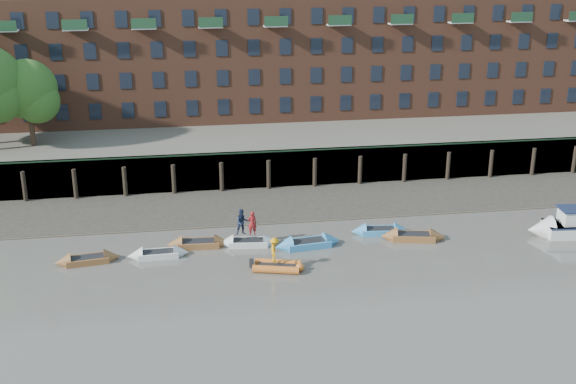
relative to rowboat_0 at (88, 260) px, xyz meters
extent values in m
plane|color=#615C54|center=(15.80, -9.06, -0.22)|extent=(220.00, 220.00, 0.00)
cube|color=#3D382F|center=(15.80, 8.94, -0.22)|extent=(110.00, 8.00, 0.50)
cube|color=#4C4336|center=(15.80, 5.54, -0.22)|extent=(110.00, 1.60, 0.10)
cube|color=#2D2A26|center=(15.80, 13.34, 1.38)|extent=(110.00, 0.80, 3.20)
cylinder|color=black|center=(-6.20, 12.69, 1.08)|extent=(0.36, 0.36, 2.60)
cylinder|color=black|center=(-2.20, 12.69, 1.08)|extent=(0.36, 0.36, 2.60)
cylinder|color=black|center=(1.80, 12.69, 1.08)|extent=(0.36, 0.36, 2.60)
cylinder|color=black|center=(5.80, 12.69, 1.08)|extent=(0.36, 0.36, 2.60)
cylinder|color=black|center=(9.80, 12.69, 1.08)|extent=(0.36, 0.36, 2.60)
cylinder|color=black|center=(13.80, 12.69, 1.08)|extent=(0.36, 0.36, 2.60)
cylinder|color=black|center=(17.80, 12.69, 1.08)|extent=(0.36, 0.36, 2.60)
cylinder|color=black|center=(21.80, 12.69, 1.08)|extent=(0.36, 0.36, 2.60)
cylinder|color=black|center=(25.80, 12.69, 1.08)|extent=(0.36, 0.36, 2.60)
cylinder|color=black|center=(29.80, 12.69, 1.08)|extent=(0.36, 0.36, 2.60)
cylinder|color=black|center=(33.80, 12.69, 1.08)|extent=(0.36, 0.36, 2.60)
cylinder|color=black|center=(37.80, 12.69, 1.08)|extent=(0.36, 0.36, 2.60)
cylinder|color=black|center=(41.80, 12.69, 1.08)|extent=(0.36, 0.36, 2.60)
cube|color=#264C2D|center=(15.80, 13.04, 3.03)|extent=(110.00, 0.06, 0.10)
cube|color=#5E594D|center=(15.80, 26.94, 1.38)|extent=(110.00, 28.00, 3.20)
cube|color=brown|center=(15.80, 27.94, 8.98)|extent=(80.00, 10.00, 12.00)
cube|color=black|center=(-7.20, 22.92, 4.78)|extent=(1.10, 0.12, 1.50)
cube|color=black|center=(-4.20, 22.92, 4.78)|extent=(1.10, 0.12, 1.50)
cube|color=black|center=(-1.20, 22.92, 4.78)|extent=(1.10, 0.12, 1.50)
cube|color=black|center=(1.80, 22.92, 4.78)|extent=(1.10, 0.12, 1.50)
cube|color=black|center=(4.80, 22.92, 4.78)|extent=(1.10, 0.12, 1.50)
cube|color=black|center=(7.80, 22.92, 4.78)|extent=(1.10, 0.12, 1.50)
cube|color=black|center=(10.80, 22.92, 4.78)|extent=(1.10, 0.12, 1.50)
cube|color=black|center=(13.80, 22.92, 4.78)|extent=(1.10, 0.12, 1.50)
cube|color=black|center=(16.80, 22.92, 4.78)|extent=(1.10, 0.12, 1.50)
cube|color=black|center=(19.80, 22.92, 4.78)|extent=(1.10, 0.12, 1.50)
cube|color=black|center=(22.80, 22.92, 4.78)|extent=(1.10, 0.12, 1.50)
cube|color=black|center=(25.80, 22.92, 4.78)|extent=(1.10, 0.12, 1.50)
cube|color=black|center=(28.80, 22.92, 4.78)|extent=(1.10, 0.12, 1.50)
cube|color=black|center=(31.80, 22.92, 4.78)|extent=(1.10, 0.12, 1.50)
cube|color=black|center=(34.80, 22.92, 4.78)|extent=(1.10, 0.12, 1.50)
cube|color=black|center=(37.80, 22.92, 4.78)|extent=(1.10, 0.12, 1.50)
cube|color=black|center=(40.80, 22.92, 4.78)|extent=(1.10, 0.12, 1.50)
cube|color=black|center=(43.80, 22.92, 4.78)|extent=(1.10, 0.12, 1.50)
cube|color=black|center=(46.80, 22.92, 4.78)|extent=(1.10, 0.12, 1.50)
cube|color=black|center=(-7.20, 22.92, 7.58)|extent=(1.10, 0.12, 1.50)
cube|color=black|center=(-4.20, 22.92, 7.58)|extent=(1.10, 0.12, 1.50)
cube|color=black|center=(-1.20, 22.92, 7.58)|extent=(1.10, 0.12, 1.50)
cube|color=black|center=(1.80, 22.92, 7.58)|extent=(1.10, 0.12, 1.50)
cube|color=black|center=(4.80, 22.92, 7.58)|extent=(1.10, 0.12, 1.50)
cube|color=black|center=(7.80, 22.92, 7.58)|extent=(1.10, 0.12, 1.50)
cube|color=black|center=(10.80, 22.92, 7.58)|extent=(1.10, 0.12, 1.50)
cube|color=black|center=(13.80, 22.92, 7.58)|extent=(1.10, 0.12, 1.50)
cube|color=black|center=(16.80, 22.92, 7.58)|extent=(1.10, 0.12, 1.50)
cube|color=black|center=(19.80, 22.92, 7.58)|extent=(1.10, 0.12, 1.50)
cube|color=black|center=(22.80, 22.92, 7.58)|extent=(1.10, 0.12, 1.50)
cube|color=black|center=(25.80, 22.92, 7.58)|extent=(1.10, 0.12, 1.50)
cube|color=black|center=(28.80, 22.92, 7.58)|extent=(1.10, 0.12, 1.50)
cube|color=black|center=(31.80, 22.92, 7.58)|extent=(1.10, 0.12, 1.50)
cube|color=black|center=(34.80, 22.92, 7.58)|extent=(1.10, 0.12, 1.50)
cube|color=black|center=(37.80, 22.92, 7.58)|extent=(1.10, 0.12, 1.50)
cube|color=black|center=(40.80, 22.92, 7.58)|extent=(1.10, 0.12, 1.50)
cube|color=black|center=(43.80, 22.92, 7.58)|extent=(1.10, 0.12, 1.50)
cube|color=black|center=(46.80, 22.92, 7.58)|extent=(1.10, 0.12, 1.50)
cube|color=black|center=(-7.20, 22.92, 10.38)|extent=(1.10, 0.12, 1.50)
cube|color=black|center=(-4.20, 22.92, 10.38)|extent=(1.10, 0.12, 1.50)
cube|color=black|center=(-1.20, 22.92, 10.38)|extent=(1.10, 0.12, 1.50)
cube|color=black|center=(1.80, 22.92, 10.38)|extent=(1.10, 0.12, 1.50)
cube|color=black|center=(4.80, 22.92, 10.38)|extent=(1.10, 0.12, 1.50)
cube|color=black|center=(7.80, 22.92, 10.38)|extent=(1.10, 0.12, 1.50)
cube|color=black|center=(10.80, 22.92, 10.38)|extent=(1.10, 0.12, 1.50)
cube|color=black|center=(13.80, 22.92, 10.38)|extent=(1.10, 0.12, 1.50)
cube|color=black|center=(16.80, 22.92, 10.38)|extent=(1.10, 0.12, 1.50)
cube|color=black|center=(19.80, 22.92, 10.38)|extent=(1.10, 0.12, 1.50)
cube|color=black|center=(22.80, 22.92, 10.38)|extent=(1.10, 0.12, 1.50)
cube|color=black|center=(25.80, 22.92, 10.38)|extent=(1.10, 0.12, 1.50)
cube|color=black|center=(28.80, 22.92, 10.38)|extent=(1.10, 0.12, 1.50)
cube|color=black|center=(31.80, 22.92, 10.38)|extent=(1.10, 0.12, 1.50)
cube|color=black|center=(34.80, 22.92, 10.38)|extent=(1.10, 0.12, 1.50)
cube|color=black|center=(37.80, 22.92, 10.38)|extent=(1.10, 0.12, 1.50)
cube|color=black|center=(40.80, 22.92, 10.38)|extent=(1.10, 0.12, 1.50)
cube|color=black|center=(43.80, 22.92, 10.38)|extent=(1.10, 0.12, 1.50)
cube|color=black|center=(-7.20, 22.92, 13.18)|extent=(1.10, 0.12, 1.50)
cube|color=black|center=(-4.20, 22.92, 13.18)|extent=(1.10, 0.12, 1.50)
cube|color=black|center=(-1.20, 22.92, 13.18)|extent=(1.10, 0.12, 1.50)
cube|color=black|center=(1.80, 22.92, 13.18)|extent=(1.10, 0.12, 1.50)
cube|color=black|center=(4.80, 22.92, 13.18)|extent=(1.10, 0.12, 1.50)
cube|color=black|center=(7.80, 22.92, 13.18)|extent=(1.10, 0.12, 1.50)
cube|color=black|center=(10.80, 22.92, 13.18)|extent=(1.10, 0.12, 1.50)
cube|color=black|center=(13.80, 22.92, 13.18)|extent=(1.10, 0.12, 1.50)
cube|color=black|center=(16.80, 22.92, 13.18)|extent=(1.10, 0.12, 1.50)
cube|color=black|center=(19.80, 22.92, 13.18)|extent=(1.10, 0.12, 1.50)
cube|color=black|center=(22.80, 22.92, 13.18)|extent=(1.10, 0.12, 1.50)
cube|color=black|center=(25.80, 22.92, 13.18)|extent=(1.10, 0.12, 1.50)
cube|color=black|center=(28.80, 22.92, 13.18)|extent=(1.10, 0.12, 1.50)
cube|color=black|center=(31.80, 22.92, 13.18)|extent=(1.10, 0.12, 1.50)
cube|color=black|center=(34.80, 22.92, 13.18)|extent=(1.10, 0.12, 1.50)
cube|color=black|center=(37.80, 22.92, 13.18)|extent=(1.10, 0.12, 1.50)
cube|color=black|center=(40.80, 22.92, 13.18)|extent=(1.10, 0.12, 1.50)
cube|color=black|center=(43.80, 22.92, 13.18)|extent=(1.10, 0.12, 1.50)
cylinder|color=#3A281C|center=(-6.20, 18.44, 4.98)|extent=(0.44, 0.44, 4.00)
sphere|color=#356422|center=(-6.20, 18.44, 7.94)|extent=(5.12, 5.12, 5.12)
cube|color=brown|center=(0.00, 0.00, -0.01)|extent=(2.89, 1.61, 0.43)
cone|color=brown|center=(1.58, 0.22, -0.01)|extent=(1.23, 1.37, 1.24)
cone|color=brown|center=(-1.58, -0.22, -0.01)|extent=(1.23, 1.37, 1.24)
cube|color=black|center=(0.00, 0.00, 0.19)|extent=(2.39, 1.24, 0.06)
cube|color=silver|center=(4.64, 0.19, -0.01)|extent=(2.70, 1.30, 0.42)
cone|color=silver|center=(6.19, 0.24, -0.01)|extent=(1.08, 1.24, 1.20)
cone|color=silver|center=(3.09, 0.13, -0.01)|extent=(1.08, 1.24, 1.20)
cube|color=black|center=(4.64, 0.19, 0.18)|extent=(2.25, 0.98, 0.06)
cube|color=brown|center=(7.39, 1.51, 0.00)|extent=(2.92, 1.43, 0.45)
cone|color=brown|center=(9.06, 1.43, 0.00)|extent=(1.18, 1.34, 1.29)
cone|color=brown|center=(5.73, 1.60, 0.00)|extent=(1.18, 1.34, 1.29)
cube|color=black|center=(7.39, 1.51, 0.21)|extent=(2.43, 1.09, 0.06)
cube|color=silver|center=(10.86, 1.18, -0.01)|extent=(2.81, 1.49, 0.42)
cone|color=silver|center=(12.43, 1.02, -0.01)|extent=(1.17, 1.32, 1.22)
cone|color=silver|center=(9.30, 1.34, -0.01)|extent=(1.17, 1.32, 1.22)
cube|color=black|center=(10.86, 1.18, 0.18)|extent=(2.33, 1.14, 0.06)
cube|color=#3889C0|center=(14.95, 0.30, 0.02)|extent=(3.22, 1.77, 0.48)
cone|color=#3889C0|center=(16.72, 0.53, 0.02)|extent=(1.36, 1.53, 1.38)
cone|color=#3889C0|center=(13.18, 0.07, 0.02)|extent=(1.36, 1.53, 1.38)
cube|color=black|center=(14.95, 0.30, 0.24)|extent=(2.67, 1.36, 0.06)
cube|color=#3889C0|center=(20.57, 1.80, -0.01)|extent=(2.84, 1.49, 0.43)
cone|color=#3889C0|center=(22.16, 1.65, -0.01)|extent=(1.18, 1.33, 1.24)
cone|color=#3889C0|center=(18.98, 1.96, -0.01)|extent=(1.18, 1.33, 1.24)
cube|color=black|center=(20.57, 1.80, 0.19)|extent=(2.36, 1.14, 0.06)
cube|color=brown|center=(22.63, 0.38, 0.01)|extent=(3.21, 1.93, 0.47)
cone|color=brown|center=(24.34, 0.02, 0.01)|extent=(1.42, 1.56, 1.35)
cone|color=brown|center=(20.92, 0.74, 0.01)|extent=(1.42, 1.56, 1.35)
cube|color=black|center=(22.63, 0.38, 0.23)|extent=(2.65, 1.50, 0.06)
cylinder|color=#CE6823|center=(12.44, -2.47, 0.03)|extent=(3.04, 1.26, 0.50)
cylinder|color=#CE6823|center=(12.16, -3.48, 0.03)|extent=(3.04, 1.26, 0.50)
sphere|color=#CE6823|center=(13.76, -3.37, 0.03)|extent=(0.57, 0.57, 0.57)
cube|color=black|center=(12.30, -2.97, 0.03)|extent=(2.65, 1.48, 0.17)
cone|color=silver|center=(31.87, -0.32, 0.25)|extent=(1.93, 2.23, 2.07)
cube|color=silver|center=(34.43, -0.56, 1.23)|extent=(2.32, 1.76, 1.04)
imported|color=maroon|center=(11.14, 1.08, 1.48)|extent=(0.66, 0.45, 1.76)
imported|color=#19233F|center=(10.46, 1.29, 1.53)|extent=(0.98, 0.80, 1.86)
imported|color=orange|center=(12.16, -2.88, 1.15)|extent=(0.72, 1.14, 1.67)
camera|label=1|loc=(6.49, -45.14, 20.38)|focal=45.00mm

